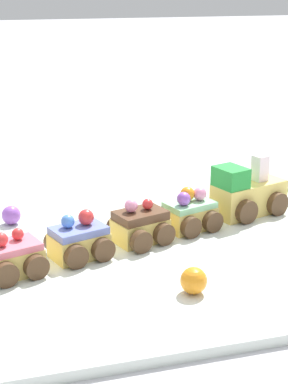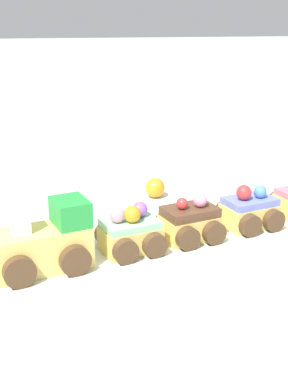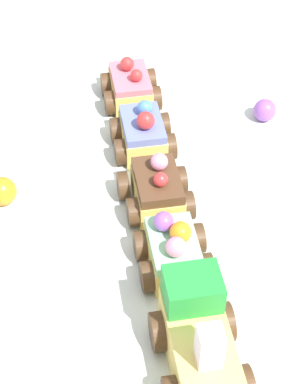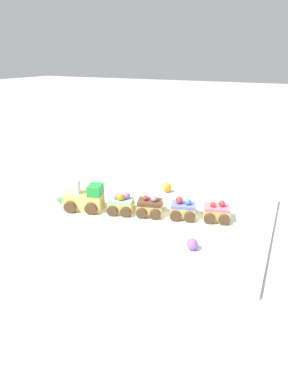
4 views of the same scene
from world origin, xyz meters
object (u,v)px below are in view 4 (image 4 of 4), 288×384
cake_train_locomotive (82,200)px  cake_car_strawberry (216,213)px  cake_car_chocolate (150,207)px  gumball_orange (167,187)px  gumball_purple (192,244)px  cake_car_blueberry (183,210)px  cake_car_mint (121,205)px

cake_train_locomotive → cake_car_strawberry: 0.38m
cake_car_chocolate → gumball_orange: (0.02, -0.16, -0.01)m
cake_train_locomotive → gumball_purple: bearing=154.4°
cake_car_blueberry → cake_train_locomotive: bearing=-0.0°
cake_car_blueberry → cake_car_strawberry: 0.09m
cake_train_locomotive → cake_car_blueberry: 0.29m
cake_car_blueberry → gumball_orange: size_ratio=2.76×
cake_train_locomotive → gumball_purple: (-0.34, 0.05, -0.01)m
cake_car_mint → cake_car_chocolate: size_ratio=1.00×
cake_car_chocolate → gumball_purple: size_ratio=3.09×
gumball_purple → cake_car_blueberry: bearing=-62.5°
cake_car_chocolate → cake_car_strawberry: cake_car_chocolate is taller
cake_car_chocolate → cake_car_strawberry: bearing=-180.0°
cake_train_locomotive → cake_car_chocolate: bearing=180.0°
cake_train_locomotive → cake_car_strawberry: size_ratio=1.75×
cake_car_blueberry → gumball_orange: bearing=-69.6°
cake_car_mint → cake_train_locomotive: bearing=0.0°
gumball_orange → cake_car_chocolate: bearing=95.5°
cake_car_blueberry → gumball_orange: cake_car_blueberry is taller
cake_car_chocolate → cake_car_strawberry: 0.18m
cake_car_blueberry → cake_car_strawberry: bearing=-179.9°
cake_car_mint → gumball_orange: (-0.06, -0.18, -0.01)m
cake_train_locomotive → cake_car_mint: (-0.11, -0.03, -0.01)m
cake_car_strawberry → gumball_orange: 0.21m
gumball_purple → cake_car_mint: bearing=-19.9°
cake_car_strawberry → gumball_purple: cake_car_strawberry is taller
cake_car_mint → cake_car_blueberry: same height
cake_car_mint → gumball_purple: bearing=142.9°
cake_train_locomotive → gumball_orange: 0.28m
cake_car_mint → cake_car_strawberry: cake_car_mint is taller
gumball_orange → gumball_purple: (-0.17, 0.27, -0.00)m
cake_train_locomotive → gumball_orange: cake_train_locomotive is taller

